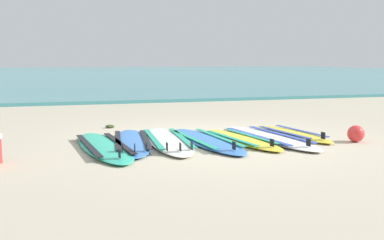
{
  "coord_description": "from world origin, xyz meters",
  "views": [
    {
      "loc": [
        -2.3,
        -6.69,
        1.31
      ],
      "look_at": [
        -0.26,
        0.68,
        0.25
      ],
      "focal_mm": 40.81,
      "sensor_mm": 36.0,
      "label": 1
    }
  ],
  "objects_px": {
    "surfboard_2": "(168,140)",
    "surfboard_3": "(206,140)",
    "surfboard_4": "(241,139)",
    "beach_ball": "(356,134)",
    "surfboard_5": "(268,137)",
    "surfboard_6": "(292,134)",
    "surfboard_1": "(132,142)",
    "surfboard_0": "(104,146)"
  },
  "relations": [
    {
      "from": "surfboard_1",
      "to": "beach_ball",
      "type": "height_order",
      "value": "beach_ball"
    },
    {
      "from": "surfboard_2",
      "to": "beach_ball",
      "type": "bearing_deg",
      "value": -14.54
    },
    {
      "from": "surfboard_5",
      "to": "surfboard_3",
      "type": "bearing_deg",
      "value": 178.99
    },
    {
      "from": "surfboard_2",
      "to": "surfboard_6",
      "type": "bearing_deg",
      "value": 1.08
    },
    {
      "from": "surfboard_0",
      "to": "surfboard_6",
      "type": "xyz_separation_m",
      "value": [
        3.24,
        0.26,
        0.0
      ]
    },
    {
      "from": "surfboard_1",
      "to": "surfboard_5",
      "type": "bearing_deg",
      "value": -5.18
    },
    {
      "from": "surfboard_0",
      "to": "surfboard_1",
      "type": "bearing_deg",
      "value": 28.28
    },
    {
      "from": "surfboard_0",
      "to": "surfboard_3",
      "type": "distance_m",
      "value": 1.61
    },
    {
      "from": "beach_ball",
      "to": "surfboard_0",
      "type": "bearing_deg",
      "value": 172.24
    },
    {
      "from": "surfboard_3",
      "to": "surfboard_5",
      "type": "height_order",
      "value": "same"
    },
    {
      "from": "surfboard_4",
      "to": "surfboard_0",
      "type": "bearing_deg",
      "value": 179.9
    },
    {
      "from": "surfboard_2",
      "to": "surfboard_3",
      "type": "distance_m",
      "value": 0.61
    },
    {
      "from": "surfboard_1",
      "to": "surfboard_6",
      "type": "xyz_separation_m",
      "value": [
        2.79,
        0.02,
        -0.0
      ]
    },
    {
      "from": "surfboard_3",
      "to": "surfboard_5",
      "type": "distance_m",
      "value": 1.08
    },
    {
      "from": "surfboard_3",
      "to": "surfboard_6",
      "type": "relative_size",
      "value": 1.22
    },
    {
      "from": "surfboard_3",
      "to": "surfboard_4",
      "type": "xyz_separation_m",
      "value": [
        0.57,
        -0.06,
        0.0
      ]
    },
    {
      "from": "surfboard_0",
      "to": "surfboard_6",
      "type": "relative_size",
      "value": 1.26
    },
    {
      "from": "surfboard_2",
      "to": "surfboard_3",
      "type": "height_order",
      "value": "same"
    },
    {
      "from": "beach_ball",
      "to": "surfboard_6",
      "type": "bearing_deg",
      "value": 131.01
    },
    {
      "from": "surfboard_4",
      "to": "beach_ball",
      "type": "bearing_deg",
      "value": -16.88
    },
    {
      "from": "surfboard_5",
      "to": "surfboard_6",
      "type": "bearing_deg",
      "value": 21.85
    },
    {
      "from": "surfboard_4",
      "to": "surfboard_5",
      "type": "distance_m",
      "value": 0.5
    },
    {
      "from": "surfboard_3",
      "to": "beach_ball",
      "type": "relative_size",
      "value": 9.24
    },
    {
      "from": "surfboard_1",
      "to": "surfboard_6",
      "type": "relative_size",
      "value": 1.19
    },
    {
      "from": "surfboard_3",
      "to": "surfboard_6",
      "type": "distance_m",
      "value": 1.65
    },
    {
      "from": "surfboard_1",
      "to": "surfboard_2",
      "type": "relative_size",
      "value": 0.94
    },
    {
      "from": "surfboard_4",
      "to": "surfboard_6",
      "type": "relative_size",
      "value": 1.08
    },
    {
      "from": "surfboard_1",
      "to": "beach_ball",
      "type": "bearing_deg",
      "value": -12.58
    },
    {
      "from": "surfboard_6",
      "to": "surfboard_2",
      "type": "bearing_deg",
      "value": -178.92
    },
    {
      "from": "surfboard_0",
      "to": "surfboard_3",
      "type": "xyz_separation_m",
      "value": [
        1.61,
        0.06,
        0.0
      ]
    },
    {
      "from": "surfboard_2",
      "to": "surfboard_3",
      "type": "relative_size",
      "value": 1.03
    },
    {
      "from": "surfboard_2",
      "to": "surfboard_5",
      "type": "bearing_deg",
      "value": -6.23
    },
    {
      "from": "surfboard_6",
      "to": "surfboard_1",
      "type": "bearing_deg",
      "value": -179.57
    },
    {
      "from": "surfboard_0",
      "to": "surfboard_5",
      "type": "bearing_deg",
      "value": 0.83
    },
    {
      "from": "surfboard_6",
      "to": "surfboard_0",
      "type": "bearing_deg",
      "value": -175.37
    },
    {
      "from": "beach_ball",
      "to": "surfboard_4",
      "type": "bearing_deg",
      "value": 163.12
    },
    {
      "from": "surfboard_0",
      "to": "beach_ball",
      "type": "bearing_deg",
      "value": -7.76
    },
    {
      "from": "surfboard_6",
      "to": "beach_ball",
      "type": "height_order",
      "value": "beach_ball"
    },
    {
      "from": "surfboard_3",
      "to": "surfboard_4",
      "type": "distance_m",
      "value": 0.58
    },
    {
      "from": "surfboard_2",
      "to": "surfboard_5",
      "type": "relative_size",
      "value": 0.97
    },
    {
      "from": "surfboard_2",
      "to": "surfboard_6",
      "type": "relative_size",
      "value": 1.26
    },
    {
      "from": "surfboard_1",
      "to": "beach_ball",
      "type": "distance_m",
      "value": 3.57
    }
  ]
}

